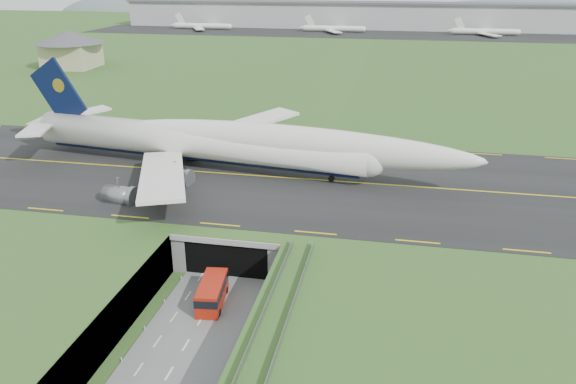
# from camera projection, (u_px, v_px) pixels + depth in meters

# --- Properties ---
(ground) EXTENTS (900.00, 900.00, 0.00)m
(ground) POSITION_uv_depth(u_px,v_px,m) (208.00, 308.00, 72.11)
(ground) COLOR #335722
(ground) RESTS_ON ground
(airfield_deck) EXTENTS (800.00, 800.00, 6.00)m
(airfield_deck) POSITION_uv_depth(u_px,v_px,m) (207.00, 288.00, 70.99)
(airfield_deck) COLOR gray
(airfield_deck) RESTS_ON ground
(trench_road) EXTENTS (12.00, 75.00, 0.20)m
(trench_road) POSITION_uv_depth(u_px,v_px,m) (187.00, 343.00, 65.24)
(trench_road) COLOR slate
(trench_road) RESTS_ON ground
(taxiway) EXTENTS (800.00, 44.00, 0.18)m
(taxiway) POSITION_uv_depth(u_px,v_px,m) (267.00, 177.00, 99.88)
(taxiway) COLOR black
(taxiway) RESTS_ON airfield_deck
(tunnel_portal) EXTENTS (17.00, 22.30, 6.00)m
(tunnel_portal) POSITION_uv_depth(u_px,v_px,m) (243.00, 230.00, 86.08)
(tunnel_portal) COLOR gray
(tunnel_portal) RESTS_ON ground
(jumbo_jet) EXTENTS (89.85, 58.25, 19.42)m
(jumbo_jet) POSITION_uv_depth(u_px,v_px,m) (227.00, 143.00, 101.36)
(jumbo_jet) COLOR white
(jumbo_jet) RESTS_ON ground
(shuttle_tram) EXTENTS (3.85, 8.12, 3.19)m
(shuttle_tram) POSITION_uv_depth(u_px,v_px,m) (212.00, 293.00, 72.30)
(shuttle_tram) COLOR #A91B0B
(shuttle_tram) RESTS_ON ground
(service_building) EXTENTS (25.74, 25.74, 13.42)m
(service_building) POSITION_uv_depth(u_px,v_px,m) (70.00, 46.00, 205.99)
(service_building) COLOR tan
(service_building) RESTS_ON ground
(cargo_terminal) EXTENTS (320.00, 67.00, 15.60)m
(cargo_terminal) POSITION_uv_depth(u_px,v_px,m) (367.00, 15.00, 339.53)
(cargo_terminal) COLOR #B2B2B2
(cargo_terminal) RESTS_ON ground
(distant_hills) EXTENTS (700.00, 91.00, 60.00)m
(distant_hills) POSITION_uv_depth(u_px,v_px,m) (457.00, 27.00, 453.40)
(distant_hills) COLOR slate
(distant_hills) RESTS_ON ground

